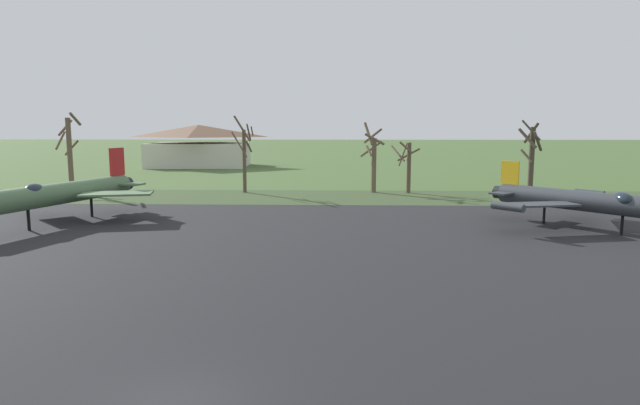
% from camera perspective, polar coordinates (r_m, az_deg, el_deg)
% --- Properties ---
extents(asphalt_apron, '(92.92, 46.76, 0.05)m').
position_cam_1_polar(asphalt_apron, '(28.73, -7.07, -7.05)').
color(asphalt_apron, black).
rests_on(asphalt_apron, ground).
extents(grass_verge_strip, '(152.92, 12.00, 0.06)m').
position_cam_1_polar(grass_verge_strip, '(57.44, -2.64, 0.57)').
color(grass_verge_strip, '#364828').
rests_on(grass_verge_strip, ground).
extents(jet_fighter_front_left, '(12.38, 17.28, 5.63)m').
position_cam_1_polar(jet_fighter_front_left, '(45.70, -26.08, 0.86)').
color(jet_fighter_front_left, '#4C6B47').
rests_on(jet_fighter_front_left, ground).
extents(jet_fighter_rear_left, '(13.21, 13.71, 4.73)m').
position_cam_1_polar(jet_fighter_rear_left, '(43.31, 26.44, 0.13)').
color(jet_fighter_rear_left, '#33383D').
rests_on(jet_fighter_rear_left, ground).
extents(bare_tree_far_left, '(2.42, 2.36, 9.05)m').
position_cam_1_polar(bare_tree_far_left, '(67.57, -24.92, 4.98)').
color(bare_tree_far_left, brown).
rests_on(bare_tree_far_left, ground).
extents(bare_tree_left_of_center, '(2.40, 2.37, 8.69)m').
position_cam_1_polar(bare_tree_left_of_center, '(61.39, -7.98, 5.02)').
color(bare_tree_left_of_center, brown).
rests_on(bare_tree_left_of_center, ground).
extents(bare_tree_center, '(2.64, 2.81, 7.96)m').
position_cam_1_polar(bare_tree_center, '(61.37, 5.62, 4.75)').
color(bare_tree_center, brown).
rests_on(bare_tree_center, ground).
extents(bare_tree_right_of_center, '(3.38, 3.40, 5.84)m').
position_cam_1_polar(bare_tree_right_of_center, '(61.41, 9.23, 4.03)').
color(bare_tree_right_of_center, brown).
rests_on(bare_tree_right_of_center, ground).
extents(bare_tree_far_right, '(2.92, 2.71, 8.25)m').
position_cam_1_polar(bare_tree_far_right, '(67.50, 21.42, 4.88)').
color(bare_tree_far_right, '#42382D').
rests_on(bare_tree_far_right, ground).
extents(visitor_building, '(19.12, 13.96, 7.81)m').
position_cam_1_polar(visitor_building, '(104.75, -12.65, 5.83)').
color(visitor_building, beige).
rests_on(visitor_building, ground).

